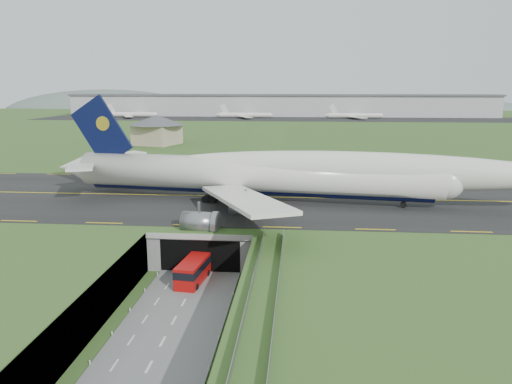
{
  "coord_description": "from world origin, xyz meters",
  "views": [
    {
      "loc": [
        14.34,
        -61.29,
        27.27
      ],
      "look_at": [
        7.3,
        20.0,
        9.89
      ],
      "focal_mm": 35.0,
      "sensor_mm": 36.0,
      "label": 1
    }
  ],
  "objects": [
    {
      "name": "ground",
      "position": [
        0.0,
        0.0,
        0.0
      ],
      "size": [
        900.0,
        900.0,
        0.0
      ],
      "primitive_type": "plane",
      "color": "#355221",
      "rests_on": "ground"
    },
    {
      "name": "airfield_deck",
      "position": [
        0.0,
        0.0,
        3.0
      ],
      "size": [
        800.0,
        800.0,
        6.0
      ],
      "primitive_type": "cube",
      "color": "gray",
      "rests_on": "ground"
    },
    {
      "name": "trench_road",
      "position": [
        0.0,
        -7.5,
        0.1
      ],
      "size": [
        12.0,
        75.0,
        0.2
      ],
      "primitive_type": "cube",
      "color": "slate",
      "rests_on": "ground"
    },
    {
      "name": "taxiway",
      "position": [
        0.0,
        33.0,
        6.09
      ],
      "size": [
        800.0,
        44.0,
        0.18
      ],
      "primitive_type": "cube",
      "color": "black",
      "rests_on": "airfield_deck"
    },
    {
      "name": "tunnel_portal",
      "position": [
        0.0,
        16.71,
        3.33
      ],
      "size": [
        17.0,
        22.3,
        6.0
      ],
      "color": "gray",
      "rests_on": "ground"
    },
    {
      "name": "guideway",
      "position": [
        11.0,
        -19.11,
        5.32
      ],
      "size": [
        3.0,
        53.0,
        7.05
      ],
      "color": "#A8A8A3",
      "rests_on": "ground"
    },
    {
      "name": "jumbo_jet",
      "position": [
        12.73,
        28.82,
        11.46
      ],
      "size": [
        95.32,
        60.81,
        20.27
      ],
      "rotation": [
        0.0,
        0.0,
        -0.13
      ],
      "color": "silver",
      "rests_on": "ground"
    },
    {
      "name": "shuttle_tram",
      "position": [
        -0.24,
        3.98,
        1.77
      ],
      "size": [
        3.88,
        8.2,
        3.22
      ],
      "rotation": [
        0.0,
        0.0,
        -0.12
      ],
      "color": "#A80C0B",
      "rests_on": "ground"
    },
    {
      "name": "service_building",
      "position": [
        -37.85,
        118.72,
        12.47
      ],
      "size": [
        25.3,
        25.3,
        10.93
      ],
      "rotation": [
        0.0,
        0.0,
        -0.32
      ],
      "color": "tan",
      "rests_on": "ground"
    },
    {
      "name": "cargo_terminal",
      "position": [
        -0.23,
        299.41,
        13.96
      ],
      "size": [
        320.0,
        67.0,
        15.6
      ],
      "color": "#B2B2B2",
      "rests_on": "ground"
    },
    {
      "name": "distant_hills",
      "position": [
        64.38,
        430.0,
        -4.0
      ],
      "size": [
        700.0,
        91.0,
        60.0
      ],
      "color": "#516159",
      "rests_on": "ground"
    }
  ]
}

